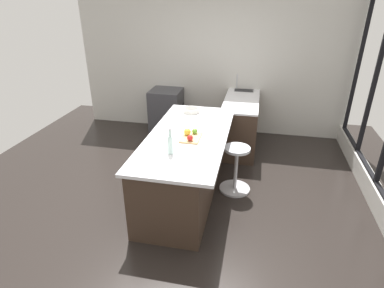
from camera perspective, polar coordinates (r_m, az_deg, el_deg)
ground_plane at (r=4.49m, az=-2.46°, el=-9.55°), size 6.81×6.81×0.00m
interior_partition_left at (r=6.37m, az=3.27°, el=14.22°), size 0.12×5.20×2.68m
sink_cabinet at (r=6.21m, az=8.91°, el=5.14°), size 2.31×0.60×1.17m
oven_range at (r=6.45m, az=-4.58°, el=5.95°), size 0.60×0.61×0.86m
kitchen_island at (r=4.38m, az=-1.25°, el=-3.54°), size 2.30×1.02×0.90m
stool_by_window at (r=4.53m, az=7.86°, el=-4.69°), size 0.44×0.44×0.68m
cutting_board at (r=4.06m, az=-0.18°, el=1.19°), size 0.36×0.24×0.02m
apple_green at (r=4.13m, az=0.49°, el=2.33°), size 0.07×0.07×0.07m
apple_red at (r=3.93m, az=-0.35°, el=1.11°), size 0.08×0.08×0.08m
apple_yellow at (r=4.09m, az=-0.85°, el=2.21°), size 0.09×0.09×0.09m
water_bottle at (r=3.63m, az=-3.92°, el=0.02°), size 0.06×0.06×0.31m
fruit_bowl at (r=4.95m, az=-0.15°, el=6.12°), size 0.25×0.25×0.07m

